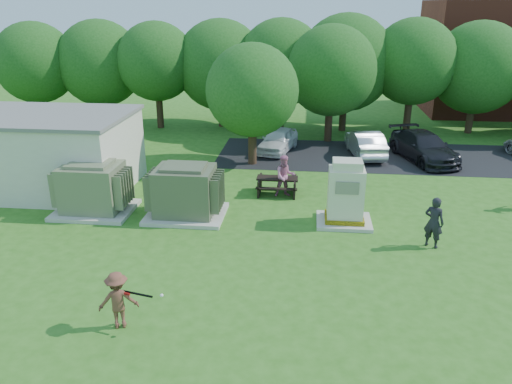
# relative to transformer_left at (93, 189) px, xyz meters

# --- Properties ---
(ground) EXTENTS (120.00, 120.00, 0.00)m
(ground) POSITION_rel_transformer_left_xyz_m (6.50, -4.50, -0.97)
(ground) COLOR #2D6619
(ground) RESTS_ON ground
(service_building) EXTENTS (10.00, 5.00, 3.20)m
(service_building) POSITION_rel_transformer_left_xyz_m (-4.50, 2.50, 0.63)
(service_building) COLOR beige
(service_building) RESTS_ON ground
(service_building_roof) EXTENTS (10.20, 5.20, 0.15)m
(service_building_roof) POSITION_rel_transformer_left_xyz_m (-4.50, 2.50, 2.31)
(service_building_roof) COLOR slate
(service_building_roof) RESTS_ON service_building
(parking_strip) EXTENTS (20.00, 6.00, 0.01)m
(parking_strip) POSITION_rel_transformer_left_xyz_m (13.50, 9.00, -0.96)
(parking_strip) COLOR #232326
(parking_strip) RESTS_ON ground
(transformer_left) EXTENTS (3.00, 2.40, 2.07)m
(transformer_left) POSITION_rel_transformer_left_xyz_m (0.00, 0.00, 0.00)
(transformer_left) COLOR beige
(transformer_left) RESTS_ON ground
(transformer_right) EXTENTS (3.00, 2.40, 2.07)m
(transformer_right) POSITION_rel_transformer_left_xyz_m (3.70, 0.00, 0.00)
(transformer_right) COLOR beige
(transformer_right) RESTS_ON ground
(generator_cabinet) EXTENTS (2.04, 1.67, 2.48)m
(generator_cabinet) POSITION_rel_transformer_left_xyz_m (9.79, -0.03, 0.12)
(generator_cabinet) COLOR beige
(generator_cabinet) RESTS_ON ground
(picnic_table) EXTENTS (1.77, 1.33, 0.76)m
(picnic_table) POSITION_rel_transformer_left_xyz_m (7.07, 2.79, -0.50)
(picnic_table) COLOR black
(picnic_table) RESTS_ON ground
(batter) EXTENTS (1.13, 0.85, 1.55)m
(batter) POSITION_rel_transformer_left_xyz_m (3.70, -7.16, -0.19)
(batter) COLOR brown
(batter) RESTS_ON ground
(person_by_generator) EXTENTS (0.79, 0.71, 1.80)m
(person_by_generator) POSITION_rel_transformer_left_xyz_m (12.65, -1.67, -0.07)
(person_by_generator) COLOR black
(person_by_generator) RESTS_ON ground
(person_at_picnic) EXTENTS (1.03, 0.90, 1.81)m
(person_at_picnic) POSITION_rel_transformer_left_xyz_m (7.41, 2.56, -0.07)
(person_at_picnic) COLOR #C76991
(person_at_picnic) RESTS_ON ground
(car_white) EXTENTS (2.38, 4.06, 1.30)m
(car_white) POSITION_rel_transformer_left_xyz_m (6.66, 9.45, -0.32)
(car_white) COLOR white
(car_white) RESTS_ON ground
(car_silver_a) EXTENTS (2.01, 4.36, 1.38)m
(car_silver_a) POSITION_rel_transformer_left_xyz_m (11.41, 9.12, -0.28)
(car_silver_a) COLOR #BCBBC1
(car_silver_a) RESTS_ON ground
(car_dark) EXTENTS (3.48, 5.37, 1.45)m
(car_dark) POSITION_rel_transformer_left_xyz_m (14.40, 8.62, -0.25)
(car_dark) COLOR black
(car_dark) RESTS_ON ground
(batting_equipment) EXTENTS (1.14, 0.31, 0.17)m
(batting_equipment) POSITION_rel_transformer_left_xyz_m (4.29, -7.22, 0.06)
(batting_equipment) COLOR black
(batting_equipment) RESTS_ON ground
(tree_row) EXTENTS (41.30, 13.30, 7.30)m
(tree_row) POSITION_rel_transformer_left_xyz_m (8.25, 14.00, 3.18)
(tree_row) COLOR #47301E
(tree_row) RESTS_ON ground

